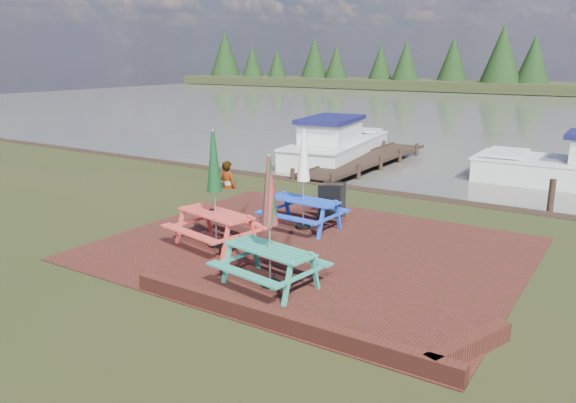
# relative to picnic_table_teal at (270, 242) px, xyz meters

# --- Properties ---
(ground) EXTENTS (120.00, 120.00, 0.00)m
(ground) POSITION_rel_picnic_table_teal_xyz_m (-0.42, 1.23, -0.88)
(ground) COLOR black
(ground) RESTS_ON ground
(paving) EXTENTS (9.00, 7.50, 0.02)m
(paving) POSITION_rel_picnic_table_teal_xyz_m (-0.42, 2.23, -0.87)
(paving) COLOR #3B1B12
(paving) RESTS_ON ground
(brick_wall) EXTENTS (6.21, 1.79, 0.30)m
(brick_wall) POSITION_rel_picnic_table_teal_xyz_m (1.72, -1.18, -0.73)
(brick_wall) COLOR #4C1E16
(brick_wall) RESTS_ON ground
(water) EXTENTS (120.00, 60.00, 0.02)m
(water) POSITION_rel_picnic_table_teal_xyz_m (-0.42, 38.23, -0.88)
(water) COLOR #434139
(water) RESTS_ON ground
(picnic_table_teal) EXTENTS (2.03, 1.86, 2.50)m
(picnic_table_teal) POSITION_rel_picnic_table_teal_xyz_m (0.00, 0.00, 0.00)
(picnic_table_teal) COLOR #2A876F
(picnic_table_teal) RESTS_ON ground
(picnic_table_red) EXTENTS (2.22, 2.05, 2.66)m
(picnic_table_red) POSITION_rel_picnic_table_teal_xyz_m (-2.34, 1.22, 0.05)
(picnic_table_red) COLOR #CE3F34
(picnic_table_red) RESTS_ON ground
(picnic_table_blue) EXTENTS (1.93, 1.75, 2.54)m
(picnic_table_blue) POSITION_rel_picnic_table_teal_xyz_m (-1.38, 3.46, 0.01)
(picnic_table_blue) COLOR #193EC0
(picnic_table_blue) RESTS_ON ground
(chalkboard) EXTENTS (0.63, 0.78, 0.95)m
(chalkboard) POSITION_rel_picnic_table_teal_xyz_m (-1.23, 4.69, -0.38)
(chalkboard) COLOR black
(chalkboard) RESTS_ON ground
(jetty) EXTENTS (1.76, 9.08, 1.00)m
(jetty) POSITION_rel_picnic_table_teal_xyz_m (-3.92, 12.51, -0.76)
(jetty) COLOR black
(jetty) RESTS_ON ground
(boat_jetty) EXTENTS (3.51, 7.64, 2.14)m
(boat_jetty) POSITION_rel_picnic_table_teal_xyz_m (-5.72, 13.33, -0.44)
(boat_jetty) COLOR beige
(boat_jetty) RESTS_ON ground
(person) EXTENTS (0.70, 0.50, 1.79)m
(person) POSITION_rel_picnic_table_teal_xyz_m (-5.82, 5.97, 0.02)
(person) COLOR gray
(person) RESTS_ON ground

